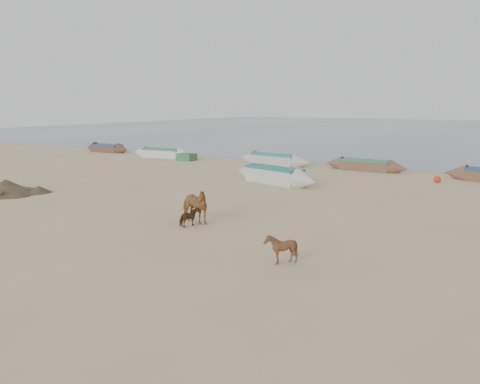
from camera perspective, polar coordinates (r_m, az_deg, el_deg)
name	(u,v)px	position (r m, az deg, el deg)	size (l,w,h in m)	color
ground	(186,235)	(17.79, -6.65, -5.23)	(140.00, 140.00, 0.00)	tan
sea	(455,130)	(96.22, 24.77, 6.86)	(160.00, 160.00, 0.00)	slate
cow_adult	(194,206)	(19.37, -5.69, -1.65)	(0.79, 1.74, 1.47)	olive
calf_front	(281,248)	(14.54, 5.00, -6.87)	(0.78, 0.88, 0.97)	#57341B
calf_right	(190,218)	(18.87, -6.09, -3.12)	(0.74, 0.63, 0.75)	#4E3119
near_canoe	(274,175)	(29.14, 4.15, 2.07)	(6.67, 1.33, 0.99)	beige
debris_pile	(7,189)	(28.82, -26.50, 0.34)	(3.76, 3.76, 0.48)	brown
waterline_canoes	(369,166)	(35.15, 15.43, 3.07)	(59.01, 3.50, 0.91)	brown
beach_clutter	(388,171)	(33.88, 17.64, 2.47)	(41.28, 3.84, 0.64)	#337142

